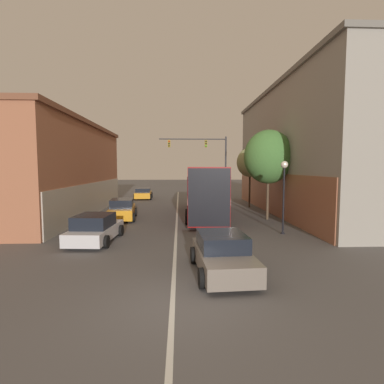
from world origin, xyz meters
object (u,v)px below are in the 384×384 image
at_px(bus, 205,189).
at_px(traffic_signal_gantry, 207,154).
at_px(parked_car_left_near, 143,194).
at_px(parked_car_left_mid, 122,210).
at_px(street_lamp, 284,185).
at_px(parked_car_left_far, 95,229).
at_px(street_tree_near, 268,157).
at_px(hatchback_foreground, 223,254).
at_px(street_tree_far, 250,162).

bearing_deg(bus, traffic_signal_gantry, -3.48).
relative_size(bus, parked_car_left_near, 2.81).
height_order(parked_car_left_mid, traffic_signal_gantry, traffic_signal_gantry).
distance_m(bus, traffic_signal_gantry, 12.17).
bearing_deg(traffic_signal_gantry, parked_car_left_mid, -118.86).
xyz_separation_m(bus, traffic_signal_gantry, (1.23, 11.71, 3.06)).
height_order(bus, parked_car_left_mid, bus).
relative_size(parked_car_left_near, street_lamp, 1.03).
xyz_separation_m(bus, parked_car_left_far, (-6.09, -7.72, -1.42)).
xyz_separation_m(parked_car_left_far, street_tree_near, (10.35, 5.92, 3.74)).
xyz_separation_m(hatchback_foreground, street_tree_far, (4.92, 16.93, 3.45)).
distance_m(parked_car_left_far, street_tree_near, 12.49).
relative_size(parked_car_left_far, street_lamp, 1.02).
height_order(bus, traffic_signal_gantry, traffic_signal_gantry).
bearing_deg(traffic_signal_gantry, street_tree_far, -65.33).
relative_size(hatchback_foreground, parked_car_left_far, 0.97).
height_order(bus, street_lamp, street_lamp).
distance_m(parked_car_left_far, traffic_signal_gantry, 21.24).
height_order(parked_car_left_near, street_tree_far, street_tree_far).
bearing_deg(parked_car_left_mid, traffic_signal_gantry, -34.47).
relative_size(parked_car_left_mid, street_lamp, 1.04).
bearing_deg(street_lamp, street_tree_near, 83.99).
bearing_deg(parked_car_left_mid, parked_car_left_near, -4.91).
bearing_deg(parked_car_left_mid, street_tree_far, -65.98).
relative_size(traffic_signal_gantry, street_tree_near, 1.23).
distance_m(hatchback_foreground, street_tree_far, 17.97).
relative_size(parked_car_left_near, traffic_signal_gantry, 0.53).
bearing_deg(parked_car_left_mid, street_tree_near, -98.17).
bearing_deg(street_tree_near, parked_car_left_far, -150.24).
distance_m(parked_car_left_far, street_lamp, 10.16).
xyz_separation_m(parked_car_left_near, parked_car_left_far, (0.05, -20.09, 0.03)).
bearing_deg(hatchback_foreground, traffic_signal_gantry, -7.57).
bearing_deg(street_lamp, parked_car_left_near, 117.85).
height_order(parked_car_left_near, street_tree_near, street_tree_near).
height_order(hatchback_foreground, parked_car_left_near, hatchback_foreground).
height_order(street_lamp, street_tree_near, street_tree_near).
xyz_separation_m(parked_car_left_mid, street_lamp, (9.75, -5.04, 2.01)).
distance_m(bus, parked_car_left_far, 9.94).
distance_m(bus, hatchback_foreground, 12.42).
bearing_deg(parked_car_left_far, bus, -34.02).
distance_m(hatchback_foreground, parked_car_left_near, 25.36).
bearing_deg(bus, street_lamp, -146.91).
bearing_deg(street_tree_near, bus, 157.04).
xyz_separation_m(bus, street_lamp, (3.77, -6.39, 0.63)).
distance_m(parked_car_left_near, street_lamp, 21.32).
xyz_separation_m(street_lamp, street_tree_near, (0.48, 4.58, 1.69)).
distance_m(bus, parked_car_left_mid, 6.27).
distance_m(traffic_signal_gantry, street_tree_near, 13.87).
bearing_deg(parked_car_left_mid, hatchback_foreground, -158.84).
height_order(parked_car_left_near, parked_car_left_far, parked_car_left_far).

